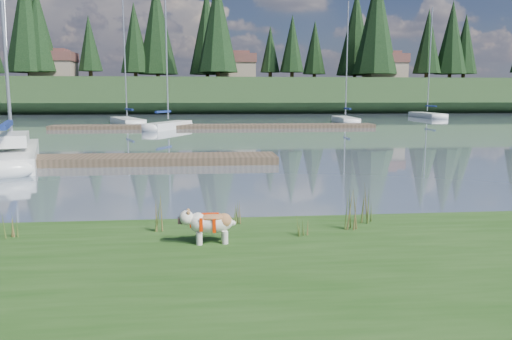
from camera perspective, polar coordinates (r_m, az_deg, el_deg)
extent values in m
plane|color=slate|center=(40.77, -7.42, 4.74)|extent=(200.00, 200.00, 0.00)
cube|color=#20361A|center=(83.67, -6.53, 8.36)|extent=(200.00, 20.00, 5.00)
cylinder|color=silver|center=(7.79, -6.50, -7.78)|extent=(0.10, 0.10, 0.20)
cylinder|color=silver|center=(7.98, -6.55, -7.38)|extent=(0.10, 0.10, 0.20)
cylinder|color=silver|center=(7.81, -3.56, -7.70)|extent=(0.10, 0.10, 0.20)
cylinder|color=silver|center=(8.00, -3.68, -7.30)|extent=(0.10, 0.10, 0.20)
ellipsoid|color=silver|center=(7.84, -5.02, -6.07)|extent=(0.67, 0.36, 0.31)
ellipsoid|color=#A3693D|center=(7.81, -5.03, -5.37)|extent=(0.47, 0.33, 0.11)
ellipsoid|color=silver|center=(7.80, -7.96, -5.44)|extent=(0.24, 0.25, 0.23)
cube|color=black|center=(7.81, -8.68, -5.73)|extent=(0.07, 0.12, 0.09)
cube|color=white|center=(22.13, -26.15, 1.39)|extent=(4.22, 8.47, 0.70)
ellipsoid|color=white|center=(26.24, -25.63, 2.41)|extent=(2.39, 2.69, 0.70)
cube|color=navy|center=(20.80, -26.59, 4.64)|extent=(1.29, 3.66, 0.20)
cube|color=white|center=(21.59, -26.35, 3.17)|extent=(2.14, 3.26, 0.45)
cube|color=#4C3D2C|center=(20.51, -20.51, 1.03)|extent=(16.00, 2.00, 0.30)
cube|color=#4C3D2C|center=(40.74, -4.60, 4.99)|extent=(26.00, 2.20, 0.30)
cube|color=white|center=(47.58, -14.51, 5.34)|extent=(4.33, 8.00, 0.70)
ellipsoid|color=white|center=(51.43, -15.34, 5.52)|extent=(2.34, 2.60, 0.70)
cylinder|color=silver|center=(47.71, -14.81, 13.42)|extent=(0.12, 0.12, 12.28)
cube|color=navy|center=(46.48, -14.31, 6.73)|extent=(1.24, 3.01, 0.20)
cube|color=white|center=(40.02, -9.98, 4.93)|extent=(3.55, 5.94, 0.70)
ellipsoid|color=white|center=(42.65, -8.15, 5.19)|extent=(1.81, 1.98, 0.70)
cylinder|color=silver|center=(40.05, -10.18, 12.40)|extent=(0.12, 0.12, 9.27)
cube|color=navy|center=(39.26, -10.57, 6.57)|extent=(1.11, 2.23, 0.20)
cube|color=white|center=(49.14, 10.17, 5.57)|extent=(2.16, 6.96, 0.70)
ellipsoid|color=white|center=(52.50, 9.48, 5.76)|extent=(1.65, 1.99, 0.70)
cylinder|color=silver|center=(49.20, 10.35, 12.40)|extent=(0.12, 0.12, 10.56)
cube|color=navy|center=(48.18, 10.41, 6.91)|extent=(0.44, 2.73, 0.20)
cube|color=white|center=(63.97, 18.96, 5.89)|extent=(2.35, 8.18, 0.70)
ellipsoid|color=white|center=(67.76, 17.75, 6.07)|extent=(1.90, 2.31, 0.70)
cylinder|color=silver|center=(64.07, 19.25, 11.80)|extent=(0.12, 0.12, 12.05)
cube|color=navy|center=(62.91, 19.37, 6.91)|extent=(0.40, 3.22, 0.20)
cone|color=#475B23|center=(8.65, -11.62, -4.79)|extent=(0.03, 0.03, 0.63)
cone|color=brown|center=(8.58, -10.92, -5.30)|extent=(0.03, 0.03, 0.50)
cone|color=#475B23|center=(8.66, -11.21, -4.54)|extent=(0.03, 0.03, 0.69)
cone|color=brown|center=(8.63, -10.70, -5.44)|extent=(0.03, 0.03, 0.44)
cone|color=#475B23|center=(8.57, -11.54, -5.11)|extent=(0.03, 0.03, 0.57)
cone|color=#475B23|center=(8.93, -2.57, -4.98)|extent=(0.03, 0.03, 0.39)
cone|color=brown|center=(8.88, -1.83, -5.32)|extent=(0.03, 0.03, 0.31)
cone|color=#475B23|center=(8.96, -2.20, -4.81)|extent=(0.03, 0.03, 0.43)
cone|color=brown|center=(8.93, -1.66, -5.37)|extent=(0.03, 0.03, 0.27)
cone|color=#475B23|center=(8.86, -2.41, -5.22)|extent=(0.03, 0.03, 0.35)
cone|color=#475B23|center=(8.68, 10.19, -4.60)|extent=(0.03, 0.03, 0.66)
cone|color=brown|center=(8.66, 11.00, -5.10)|extent=(0.03, 0.03, 0.53)
cone|color=#475B23|center=(8.71, 10.52, -4.33)|extent=(0.03, 0.03, 0.72)
cone|color=brown|center=(8.71, 11.11, -5.25)|extent=(0.03, 0.03, 0.46)
cone|color=#475B23|center=(8.61, 10.45, -4.93)|extent=(0.03, 0.03, 0.59)
cone|color=#475B23|center=(9.06, -26.52, -5.59)|extent=(0.03, 0.03, 0.42)
cone|color=brown|center=(8.97, -26.00, -5.97)|extent=(0.03, 0.03, 0.34)
cone|color=#475B23|center=(9.06, -26.11, -5.43)|extent=(0.03, 0.03, 0.46)
cone|color=brown|center=(9.00, -25.73, -6.05)|extent=(0.03, 0.03, 0.29)
cone|color=#475B23|center=(8.98, -26.57, -5.85)|extent=(0.03, 0.03, 0.38)
cone|color=#475B23|center=(8.28, 5.03, -6.33)|extent=(0.03, 0.03, 0.32)
cone|color=brown|center=(8.24, 5.87, -6.64)|extent=(0.03, 0.03, 0.26)
cone|color=#475B23|center=(8.31, 5.40, -6.15)|extent=(0.03, 0.03, 0.36)
cone|color=brown|center=(8.29, 6.02, -6.67)|extent=(0.03, 0.03, 0.23)
cone|color=#475B23|center=(8.21, 5.27, -6.57)|extent=(0.03, 0.03, 0.29)
cone|color=#475B23|center=(9.21, 12.29, -3.91)|extent=(0.03, 0.03, 0.65)
cone|color=brown|center=(9.20, 13.07, -4.38)|extent=(0.03, 0.03, 0.52)
cone|color=#475B23|center=(9.25, 12.60, -3.67)|extent=(0.03, 0.03, 0.72)
cone|color=brown|center=(9.25, 13.16, -4.51)|extent=(0.03, 0.03, 0.46)
cone|color=#475B23|center=(9.15, 12.56, -4.22)|extent=(0.03, 0.03, 0.59)
cube|color=#33281C|center=(9.51, -13.33, -7.33)|extent=(60.00, 0.50, 0.14)
cylinder|color=#382619|center=(83.01, -24.44, 10.02)|extent=(0.60, 0.60, 1.80)
cone|color=black|center=(83.66, -24.77, 15.25)|extent=(6.60, 6.60, 15.00)
cylinder|color=#382619|center=(83.50, -13.58, 10.52)|extent=(0.60, 0.60, 1.80)
cone|color=black|center=(83.93, -13.72, 14.51)|extent=(4.84, 4.84, 11.00)
cylinder|color=#382619|center=(76.75, -4.38, 10.93)|extent=(0.60, 0.60, 1.80)
cone|color=black|center=(77.39, -4.44, 16.26)|extent=(6.16, 6.16, 14.00)
cylinder|color=#382619|center=(81.88, 4.13, 10.78)|extent=(0.60, 0.60, 1.80)
cone|color=black|center=(82.23, 4.17, 14.22)|extent=(3.96, 3.96, 9.00)
cylinder|color=#382619|center=(83.13, 13.39, 10.54)|extent=(0.60, 0.60, 1.80)
cone|color=black|center=(83.85, 13.59, 16.07)|extent=(7.04, 7.04, 16.00)
cylinder|color=#382619|center=(91.30, 21.24, 9.99)|extent=(0.60, 0.60, 1.80)
cone|color=black|center=(91.74, 21.46, 13.92)|extent=(5.28, 5.28, 12.00)
cube|color=gray|center=(84.05, -22.05, 10.47)|extent=(6.00, 5.00, 2.80)
cube|color=brown|center=(84.17, -22.13, 11.90)|extent=(6.30, 5.30, 1.40)
cube|color=brown|center=(84.23, -22.16, 12.44)|extent=(4.20, 3.60, 0.70)
cube|color=gray|center=(81.88, -2.32, 11.14)|extent=(6.00, 5.00, 2.80)
cube|color=brown|center=(82.01, -2.33, 12.61)|extent=(6.30, 5.30, 1.40)
cube|color=brown|center=(82.07, -2.33, 13.16)|extent=(4.20, 3.60, 0.70)
cube|color=gray|center=(84.76, 14.49, 10.79)|extent=(6.00, 5.00, 2.80)
cube|color=brown|center=(84.88, 14.54, 12.21)|extent=(6.30, 5.30, 1.40)
cube|color=brown|center=(84.94, 14.56, 12.75)|extent=(4.20, 3.60, 0.70)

